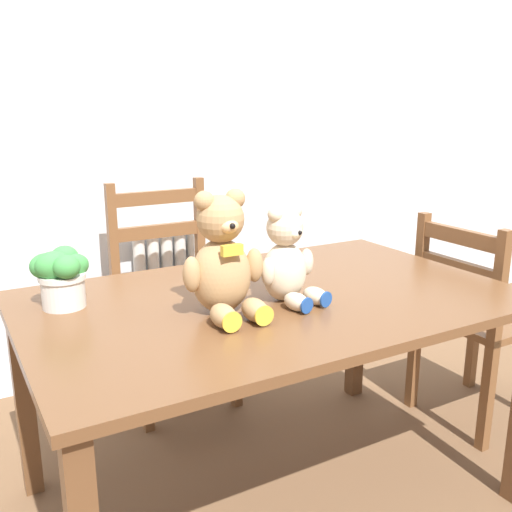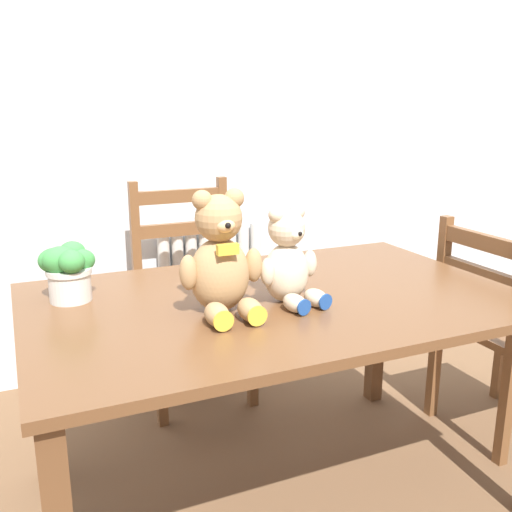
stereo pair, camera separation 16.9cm
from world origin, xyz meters
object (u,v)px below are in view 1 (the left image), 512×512
object	(u,v)px
wooden_chair_side	(477,318)
teddy_bear_left	(223,262)
teddy_bear_right	(287,261)
potted_plant	(60,275)
wooden_chair_behind	(171,295)

from	to	relation	value
wooden_chair_side	teddy_bear_left	xyz separation A→B (m)	(-1.22, -0.08, 0.43)
teddy_bear_left	teddy_bear_right	size ratio (longest dim) A/B	1.21
wooden_chair_side	potted_plant	bearing A→B (deg)	-97.24
wooden_chair_side	teddy_bear_right	size ratio (longest dim) A/B	2.97
potted_plant	wooden_chair_side	bearing A→B (deg)	-7.24
wooden_chair_side	teddy_bear_left	distance (m)	1.29
wooden_chair_side	potted_plant	distance (m)	1.67
wooden_chair_side	potted_plant	world-z (taller)	potted_plant
wooden_chair_behind	teddy_bear_right	bearing A→B (deg)	92.63
wooden_chair_behind	potted_plant	world-z (taller)	wooden_chair_behind
wooden_chair_side	teddy_bear_right	xyz separation A→B (m)	(-1.00, -0.07, 0.40)
teddy_bear_left	teddy_bear_right	xyz separation A→B (m)	(0.22, 0.00, -0.03)
wooden_chair_side	teddy_bear_right	distance (m)	1.08
teddy_bear_left	wooden_chair_side	bearing A→B (deg)	-175.66
potted_plant	teddy_bear_left	bearing A→B (deg)	-35.24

